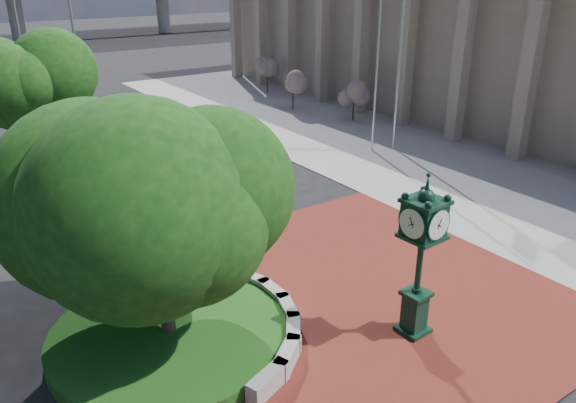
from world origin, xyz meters
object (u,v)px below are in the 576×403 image
Objects in this scene: flagpole_b at (400,50)px; post_clock at (421,251)px; parked_car at (46,81)px; street_lamp_near at (77,39)px; flagpole_a at (378,59)px; street_lamp_far at (18,8)px.

post_clock is at bearing -132.84° from flagpole_b.
parked_car is 0.54× the size of street_lamp_near.
flagpole_a is (10.27, -26.30, 4.05)m from parked_car.
street_lamp_near is at bearing 119.76° from flagpole_a.
street_lamp_near is 17.38m from street_lamp_far.
street_lamp_far is at bearing 105.98° from flagpole_a.
street_lamp_far is at bearing 107.63° from flagpole_b.
post_clock is at bearing -90.16° from street_lamp_far.
post_clock is 29.72m from street_lamp_near.
flagpole_a is 1.30m from flagpole_b.
street_lamp_near reaches higher than post_clock.
street_lamp_far reaches higher than flagpole_a.
street_lamp_near is at bearing -94.50° from parked_car.
parked_car is at bearing -92.67° from street_lamp_far.
parked_car is at bearing 111.33° from flagpole_a.
street_lamp_far is (-11.09, 34.88, 0.57)m from flagpole_b.
flagpole_b reaches higher than street_lamp_near.
flagpole_b reaches higher than street_lamp_far.
street_lamp_far is (0.38, 8.23, 4.95)m from parked_car.
flagpole_b is 1.03× the size of street_lamp_far.
flagpole_a is 0.93× the size of flagpole_b.
flagpole_b is (11.22, 12.10, 2.70)m from post_clock.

